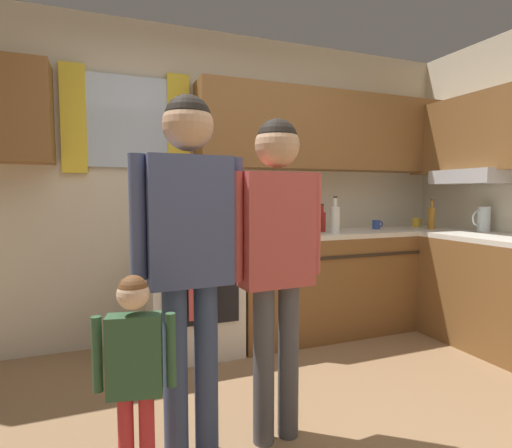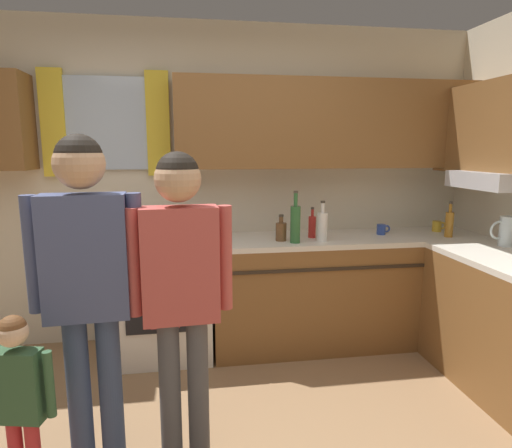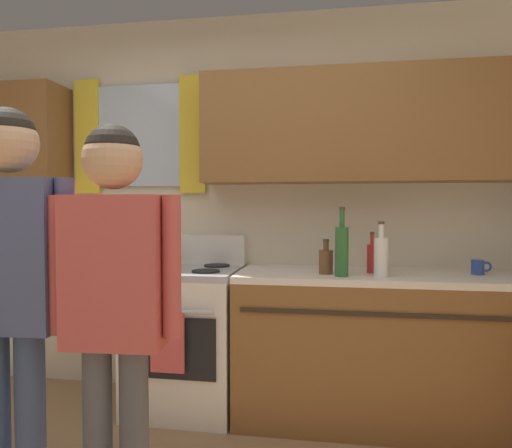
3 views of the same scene
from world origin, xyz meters
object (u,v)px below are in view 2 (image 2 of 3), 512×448
(adult_holding_child, at_px, (87,270))
(adult_in_plaid, at_px, (181,277))
(bottle_sauce_red, at_px, (312,226))
(mug_mustard_yellow, at_px, (437,226))
(mug_cobalt_blue, at_px, (382,229))
(bottle_wine_green, at_px, (295,223))
(bottle_squat_brown, at_px, (281,231))
(bottle_milk_white, at_px, (322,226))
(bottle_oil_amber, at_px, (449,224))
(stove_oven, at_px, (167,296))
(water_pitcher, at_px, (506,231))
(small_child, at_px, (19,393))

(adult_holding_child, distance_m, adult_in_plaid, 0.43)
(bottle_sauce_red, xyz_separation_m, adult_in_plaid, (-1.01, -1.27, 0.01))
(mug_mustard_yellow, bearing_deg, mug_cobalt_blue, -174.16)
(bottle_wine_green, bearing_deg, bottle_squat_brown, 135.95)
(bottle_sauce_red, distance_m, bottle_milk_white, 0.15)
(bottle_squat_brown, bearing_deg, bottle_sauce_red, 16.90)
(bottle_wine_green, height_order, adult_holding_child, adult_holding_child)
(bottle_wine_green, height_order, bottle_oil_amber, bottle_wine_green)
(stove_oven, relative_size, water_pitcher, 5.00)
(bottle_milk_white, bearing_deg, mug_cobalt_blue, 17.50)
(bottle_sauce_red, bearing_deg, small_child, -139.23)
(stove_oven, height_order, bottle_milk_white, bottle_milk_white)
(mug_cobalt_blue, xyz_separation_m, small_child, (-2.31, -1.50, -0.36))
(adult_holding_child, bearing_deg, small_child, -142.44)
(bottle_wine_green, xyz_separation_m, mug_mustard_yellow, (1.32, 0.26, -0.11))
(bottle_squat_brown, distance_m, adult_in_plaid, 1.40)
(bottle_squat_brown, distance_m, water_pitcher, 1.64)
(bottle_sauce_red, distance_m, mug_cobalt_blue, 0.61)
(stove_oven, relative_size, bottle_milk_white, 3.51)
(adult_holding_child, bearing_deg, bottle_wine_green, 41.05)
(mug_mustard_yellow, bearing_deg, bottle_wine_green, -168.93)
(bottle_oil_amber, xyz_separation_m, water_pitcher, (0.21, -0.37, 0.00))
(mug_cobalt_blue, bearing_deg, adult_in_plaid, -141.10)
(bottle_wine_green, relative_size, bottle_milk_white, 1.26)
(small_child, bearing_deg, mug_cobalt_blue, 33.02)
(mug_mustard_yellow, height_order, adult_in_plaid, adult_in_plaid)
(adult_holding_child, height_order, adult_in_plaid, adult_holding_child)
(bottle_milk_white, bearing_deg, bottle_oil_amber, 0.14)
(mug_cobalt_blue, distance_m, water_pitcher, 0.89)
(bottle_wine_green, distance_m, small_child, 2.05)
(bottle_squat_brown, distance_m, mug_cobalt_blue, 0.89)
(stove_oven, bearing_deg, adult_holding_child, -102.44)
(bottle_oil_amber, relative_size, mug_cobalt_blue, 2.49)
(stove_oven, height_order, bottle_squat_brown, bottle_squat_brown)
(bottle_squat_brown, bearing_deg, mug_cobalt_blue, 7.57)
(bottle_sauce_red, relative_size, mug_cobalt_blue, 2.14)
(stove_oven, distance_m, adult_in_plaid, 1.40)
(water_pitcher, bearing_deg, bottle_sauce_red, 158.52)
(bottle_squat_brown, height_order, water_pitcher, water_pitcher)
(small_child, bearing_deg, bottle_squat_brown, 44.07)
(stove_oven, relative_size, bottle_wine_green, 2.79)
(bottle_oil_amber, relative_size, small_child, 0.31)
(stove_oven, bearing_deg, bottle_sauce_red, -0.64)
(bottle_sauce_red, relative_size, water_pitcher, 1.12)
(bottle_sauce_red, bearing_deg, bottle_oil_amber, -7.40)
(small_child, bearing_deg, bottle_sauce_red, 40.77)
(bottle_squat_brown, height_order, adult_holding_child, adult_holding_child)
(bottle_oil_amber, bearing_deg, bottle_milk_white, -179.86)
(stove_oven, xyz_separation_m, bottle_milk_white, (1.19, -0.16, 0.55))
(bottle_sauce_red, distance_m, bottle_wine_green, 0.25)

